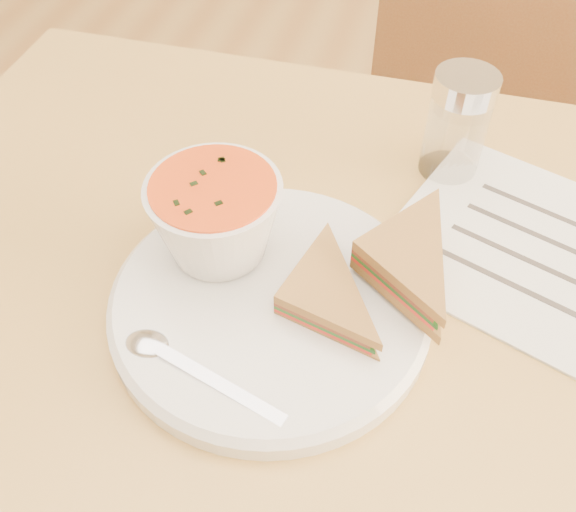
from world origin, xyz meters
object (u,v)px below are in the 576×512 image
(dining_table, at_px, (345,483))
(soup_bowl, at_px, (217,221))
(plate, at_px, (270,304))
(chair_far, at_px, (439,171))
(condiment_shaker, at_px, (457,125))

(dining_table, distance_m, soup_bowl, 0.45)
(plate, distance_m, soup_bowl, 0.08)
(plate, relative_size, soup_bowl, 2.38)
(chair_far, xyz_separation_m, soup_bowl, (-0.19, -0.52, 0.34))
(chair_far, distance_m, condiment_shaker, 0.48)
(condiment_shaker, bearing_deg, soup_bowl, -134.55)
(dining_table, relative_size, condiment_shaker, 9.05)
(dining_table, xyz_separation_m, plate, (-0.08, -0.03, 0.38))
(dining_table, height_order, condiment_shaker, condiment_shaker)
(plate, bearing_deg, chair_far, 76.82)
(condiment_shaker, bearing_deg, plate, -119.43)
(dining_table, height_order, plate, plate)
(dining_table, xyz_separation_m, condiment_shaker, (0.04, 0.20, 0.43))
(chair_far, height_order, plate, chair_far)
(soup_bowl, bearing_deg, chair_far, 70.19)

